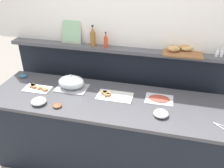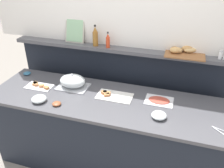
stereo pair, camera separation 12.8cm
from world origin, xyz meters
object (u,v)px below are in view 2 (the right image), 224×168
Objects in this scene: glass_bowl_large at (159,116)px; bread_basket at (184,51)px; glass_bowl_medium at (39,99)px; condiment_bowl_dark at (27,73)px; cold_cuts_platter at (159,101)px; serving_tongs at (222,132)px; salt_shaker at (220,55)px; hot_sauce_bottle at (108,41)px; sandwich_platter_side at (113,96)px; vinegar_bottle_amber at (95,37)px; condiment_bowl_teal at (57,104)px; framed_picture at (75,30)px; serving_cloche at (73,81)px; sandwich_platter_front at (39,86)px.

glass_bowl_large is 0.78m from bread_basket.
glass_bowl_medium is 1.66× the size of condiment_bowl_dark.
bread_basket is (0.13, 0.66, 0.39)m from glass_bowl_large.
bread_basket reaches higher than cold_cuts_platter.
salt_shaker reaches higher than serving_tongs.
hot_sauce_bottle is 0.82m from bread_basket.
vinegar_bottle_amber is at bearing 129.36° from sandwich_platter_side.
salt_shaker is at bearing 0.45° from vinegar_bottle_amber.
glass_bowl_large is 0.99m from condiment_bowl_teal.
hot_sauce_bottle is at bearing -8.49° from framed_picture.
cold_cuts_platter is 0.27m from glass_bowl_large.
sandwich_platter_side is 0.48m from cold_cuts_platter.
serving_tongs is 1.85m from framed_picture.
hot_sauce_bottle reaches higher than salt_shaker.
condiment_bowl_dark is 1.09m from hot_sauce_bottle.
condiment_bowl_dark is at bearing 175.73° from cold_cuts_platter.
hot_sauce_bottle is at bearing -176.33° from bread_basket.
sandwich_platter_side is 1.08× the size of serving_cloche.
hot_sauce_bottle is (-0.68, 0.60, 0.43)m from glass_bowl_large.
hot_sauce_bottle is 0.75× the size of vinegar_bottle_amber.
cold_cuts_platter is 0.85m from hot_sauce_bottle.
salt_shaker is (0.99, 0.41, 0.42)m from sandwich_platter_side.
sandwich_platter_front is 1.61m from bread_basket.
glass_bowl_medium reaches higher than sandwich_platter_front.
salt_shaker is at bearing -1.39° from framed_picture.
sandwich_platter_side is at bearing -36.79° from framed_picture.
vinegar_bottle_amber is (0.35, 0.70, 0.46)m from glass_bowl_medium.
sandwich_platter_front is 0.30m from glass_bowl_medium.
vinegar_bottle_amber is (-0.15, 0.01, 0.03)m from hot_sauce_bottle.
cold_cuts_platter is at bearing 17.20° from glass_bowl_medium.
salt_shaker is (1.16, 0.02, -0.03)m from hot_sauce_bottle.
sandwich_platter_front is 1.65× the size of serving_tongs.
cold_cuts_platter is 2.01× the size of glass_bowl_large.
glass_bowl_large reaches higher than cold_cuts_platter.
condiment_bowl_dark is 0.52× the size of hot_sauce_bottle.
bread_basket is at bearing 3.67° from hot_sauce_bottle.
serving_tongs is at bearing -28.95° from cold_cuts_platter.
bread_basket is at bearing 18.27° from sandwich_platter_front.
serving_cloche is at bearing 179.91° from cold_cuts_platter.
salt_shaker is 0.22× the size of bread_basket.
sandwich_platter_front is 2.11× the size of glass_bowl_large.
glass_bowl_large is at bearing -7.12° from sandwich_platter_front.
sandwich_platter_front reaches higher than condiment_bowl_teal.
serving_tongs is 0.63× the size of framed_picture.
condiment_bowl_dark is 0.51× the size of serving_tongs.
condiment_bowl_teal is 0.22× the size of bread_basket.
framed_picture reaches higher than sandwich_platter_front.
sandwich_platter_side is 0.70m from vinegar_bottle_amber.
cold_cuts_platter is at bearing 20.85° from condiment_bowl_teal.
salt_shaker reaches higher than sandwich_platter_side.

